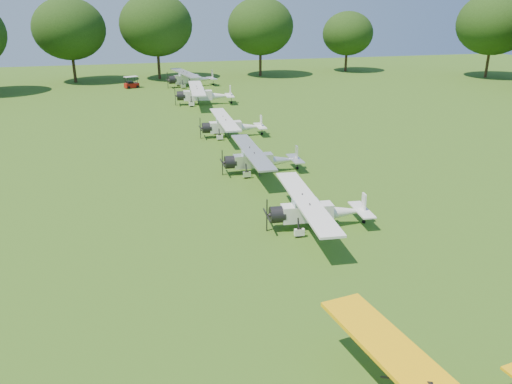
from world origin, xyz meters
TOP-DOWN VIEW (x-y plane):
  - ground at (0.00, 0.00)m, footprint 160.00×160.00m
  - tree_belt at (3.57, 0.16)m, footprint 137.36×130.27m
  - aircraft_3 at (1.40, -1.94)m, footprint 5.70×9.09m
  - aircraft_4 at (0.96, 7.77)m, footprint 5.76×9.15m
  - aircraft_5 at (1.11, 18.18)m, footprint 5.91×9.40m
  - aircraft_6 at (1.10, 33.98)m, footprint 6.98×11.11m
  - aircraft_7 at (1.50, 47.78)m, footprint 7.16×11.35m
  - golf_cart at (-6.71, 48.63)m, footprint 2.16×1.73m

SIDE VIEW (x-z plane):
  - ground at x=0.00m, z-range 0.00..0.00m
  - golf_cart at x=-6.71m, z-range -0.27..1.35m
  - aircraft_3 at x=1.40m, z-range 0.15..1.94m
  - aircraft_4 at x=0.96m, z-range 0.15..1.96m
  - aircraft_5 at x=1.11m, z-range 0.16..2.01m
  - aircraft_6 at x=1.10m, z-range 0.18..2.37m
  - aircraft_7 at x=1.50m, z-range 0.19..2.42m
  - tree_belt at x=3.57m, z-range 0.77..15.29m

